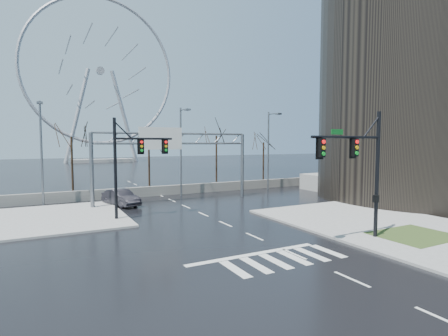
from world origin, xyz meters
TOP-DOWN VIEW (x-y plane):
  - ground at (0.00, 0.00)m, footprint 260.00×260.00m
  - sidewalk_right_ext at (10.00, 2.00)m, footprint 12.00×10.00m
  - sidewalk_far at (-11.00, 12.00)m, footprint 10.00×12.00m
  - grass_strip at (9.00, -5.00)m, footprint 5.00×4.00m
  - tower_podium at (29.00, 8.00)m, footprint 22.00×18.00m
  - barrier_wall at (0.00, 20.00)m, footprint 52.00×0.50m
  - signal_mast_near at (5.14, -4.04)m, footprint 5.52×0.41m
  - signal_mast_far at (-5.87, 8.96)m, footprint 4.72×0.41m
  - sign_gantry at (-0.38, 14.96)m, footprint 16.36×0.40m
  - streetlight_left at (-12.00, 18.16)m, footprint 0.50×2.55m
  - streetlight_mid at (2.00, 18.16)m, footprint 0.50×2.55m
  - streetlight_right at (14.00, 18.16)m, footprint 0.50×2.55m
  - tree_left at (-9.00, 23.50)m, footprint 3.75×3.75m
  - tree_center at (0.00, 24.50)m, footprint 3.25×3.25m
  - tree_right at (9.00, 23.50)m, footprint 3.90×3.90m
  - tree_far_right at (17.00, 24.00)m, footprint 3.40×3.40m
  - ferris_wheel at (5.00, 95.00)m, footprint 45.00×6.00m
  - car at (-5.35, 15.40)m, footprint 3.09×5.07m

SIDE VIEW (x-z plane):
  - ground at x=0.00m, z-range 0.00..0.00m
  - sidewalk_right_ext at x=10.00m, z-range 0.00..0.15m
  - sidewalk_far at x=-11.00m, z-range 0.00..0.15m
  - grass_strip at x=9.00m, z-range 0.14..0.17m
  - barrier_wall at x=0.00m, z-range 0.00..1.10m
  - car at x=-5.35m, z-range 0.00..1.58m
  - tower_podium at x=29.00m, z-range 0.00..2.00m
  - signal_mast_far at x=-5.87m, z-range 0.83..8.83m
  - signal_mast_near at x=5.14m, z-range 0.87..8.87m
  - tree_center at x=0.00m, z-range 1.92..8.42m
  - sign_gantry at x=-0.38m, z-range 1.38..8.98m
  - tree_far_right at x=17.00m, z-range 2.01..8.81m
  - streetlight_left at x=-12.00m, z-range 0.89..10.89m
  - streetlight_mid at x=2.00m, z-range 0.89..10.89m
  - streetlight_right at x=14.00m, z-range 0.89..10.89m
  - tree_left at x=-9.00m, z-range 2.23..9.73m
  - tree_right at x=9.00m, z-range 2.32..10.12m
  - ferris_wheel at x=5.00m, z-range 0.68..51.59m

